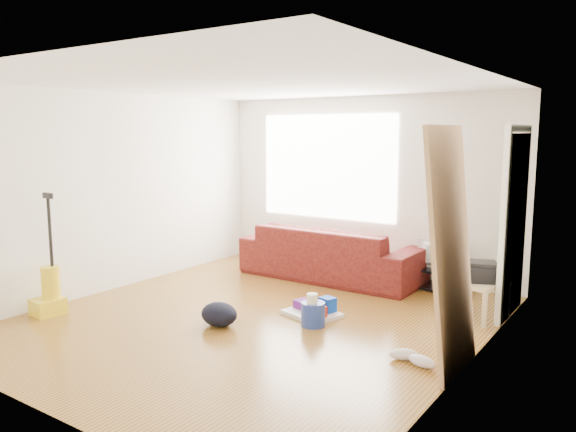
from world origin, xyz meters
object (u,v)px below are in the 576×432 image
Objects in this scene: cleaning_tray at (314,310)px; backpack at (219,325)px; bucket at (313,326)px; side_table at (478,287)px; vacuum at (49,292)px; tv_stand at (439,279)px; sofa at (331,278)px.

backpack is (-0.65, -0.83, -0.06)m from cleaning_tray.
bucket is 0.33m from cleaning_tray.
side_table reaches higher than cleaning_tray.
vacuum reaches higher than bucket.
vacuum is (-3.24, -3.38, 0.11)m from tv_stand.
vacuum reaches higher than cleaning_tray.
bucket reaches higher than backpack.
vacuum is (-2.62, -1.32, 0.25)m from bucket.
bucket is at bearing 53.83° from backpack.
sofa is 2.34m from backpack.
sofa reaches higher than backpack.
cleaning_tray is 1.52× the size of backpack.
cleaning_tray reaches higher than bucket.
sofa is 1.97m from bucket.
cleaning_tray is at bearing 71.90° from backpack.
sofa is 1.47m from tv_stand.
vacuum is at bearing -153.28° from bucket.
side_table reaches higher than bucket.
tv_stand reaches higher than cleaning_tray.
cleaning_tray is 1.05m from backpack.
sofa reaches higher than bucket.
bucket is 0.98m from backpack.
side_table reaches higher than sofa.
vacuum is at bearing -118.84° from tv_stand.
bucket is at bearing -137.47° from side_table.
tv_stand is at bearing 81.28° from backpack.
sofa reaches higher than cleaning_tray.
backpack is at bearing -103.90° from tv_stand.
tv_stand is 2.16m from bucket.
tv_stand is 1.12m from side_table.
side_table is 0.46× the size of vacuum.
backpack is 0.32× the size of vacuum.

